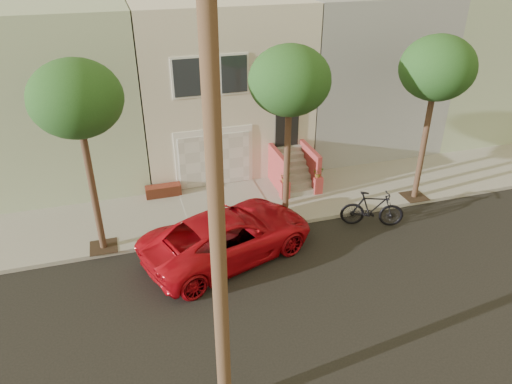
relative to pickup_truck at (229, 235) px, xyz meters
name	(u,v)px	position (x,y,z in m)	size (l,w,h in m)	color
ground	(298,293)	(1.50, -2.42, -0.80)	(90.00, 90.00, 0.00)	black
sidewalk	(248,204)	(1.50, 2.93, -0.73)	(40.00, 3.70, 0.15)	gray
house_row	(213,76)	(1.50, 8.77, 2.84)	(33.10, 11.70, 7.00)	beige
tree_left	(76,100)	(-4.00, 1.48, 4.46)	(2.70, 2.57, 6.30)	#2D2116
tree_mid	(290,82)	(2.50, 1.48, 4.46)	(2.70, 2.57, 6.30)	#2D2116
tree_right	(437,69)	(8.00, 1.48, 4.46)	(2.70, 2.57, 6.30)	#2D2116
pickup_truck	(229,235)	(0.00, 0.00, 0.00)	(2.66, 5.77, 1.60)	#B10B16
motorcycle	(372,209)	(5.41, 0.31, -0.12)	(0.64, 2.27, 1.36)	black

